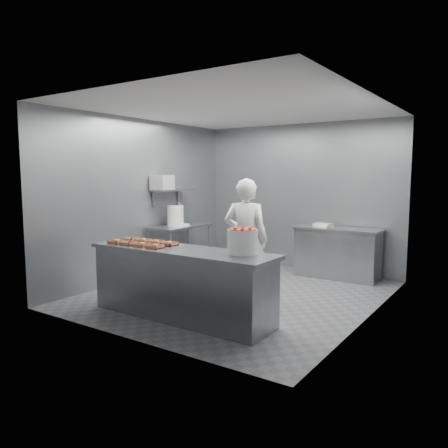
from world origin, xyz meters
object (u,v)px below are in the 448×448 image
at_px(tray_1, 129,243).
at_px(glaze_bucket, 175,215).
at_px(strawberry_tub, 243,240).
at_px(tray_7, 169,243).
at_px(tray_2, 142,245).
at_px(tray_6, 156,242).
at_px(prep_table, 180,242).
at_px(tray_0, 117,241).
at_px(worker, 246,239).
at_px(tray_4, 131,239).
at_px(appliance, 162,182).
at_px(back_counter, 337,253).
at_px(tray_5, 143,240).
at_px(tray_3, 155,246).
at_px(service_counter, 181,283).

height_order(tray_1, glaze_bucket, glaze_bucket).
bearing_deg(strawberry_tub, tray_7, -179.36).
xyz_separation_m(tray_2, tray_6, (0.00, 0.27, 0.00)).
bearing_deg(prep_table, tray_0, -73.47).
xyz_separation_m(tray_2, worker, (0.78, 1.34, -0.03)).
relative_size(tray_4, tray_6, 1.00).
bearing_deg(tray_6, appliance, 129.45).
height_order(back_counter, glaze_bucket, glaze_bucket).
bearing_deg(tray_1, tray_7, 29.91).
xyz_separation_m(worker, strawberry_tub, (0.60, -1.06, 0.17)).
bearing_deg(tray_5, worker, 46.24).
distance_m(tray_4, tray_5, 0.24).
bearing_deg(prep_table, tray_3, -57.31).
xyz_separation_m(tray_4, worker, (1.26, 1.07, -0.03)).
xyz_separation_m(back_counter, tray_0, (-1.93, -3.39, 0.47)).
bearing_deg(tray_6, tray_7, 0.00).
height_order(service_counter, worker, worker).
relative_size(tray_7, strawberry_tub, 0.51).
relative_size(prep_table, worker, 0.67).
relative_size(tray_2, glaze_bucket, 0.42).
distance_m(prep_table, glaze_bucket, 0.51).
height_order(tray_1, tray_7, tray_7).
bearing_deg(back_counter, prep_table, -152.99).
xyz_separation_m(tray_2, tray_4, (-0.48, 0.27, -0.00)).
relative_size(tray_5, glaze_bucket, 0.42).
bearing_deg(tray_4, tray_7, -0.00).
xyz_separation_m(tray_0, tray_3, (0.72, 0.00, 0.00)).
distance_m(prep_table, tray_5, 2.03).
bearing_deg(tray_2, service_counter, 13.99).
height_order(tray_2, glaze_bucket, glaze_bucket).
height_order(tray_1, tray_6, tray_6).
bearing_deg(tray_5, prep_table, 115.37).
relative_size(back_counter, tray_4, 8.01).
bearing_deg(worker, glaze_bucket, -36.31).
distance_m(strawberry_tub, appliance, 3.13).
bearing_deg(glaze_bucket, tray_0, -72.35).
xyz_separation_m(prep_table, strawberry_tub, (2.48, -1.80, 0.47)).
distance_m(tray_7, strawberry_tub, 1.15).
xyz_separation_m(tray_5, tray_6, (0.24, 0.00, 0.00)).
xyz_separation_m(prep_table, tray_4, (0.62, -1.81, 0.33)).
xyz_separation_m(tray_3, tray_5, (-0.48, 0.27, 0.00)).
height_order(tray_7, strawberry_tub, strawberry_tub).
bearing_deg(tray_0, worker, 46.75).
distance_m(service_counter, prep_table, 2.56).
bearing_deg(tray_0, back_counter, 60.32).
relative_size(tray_3, tray_5, 1.00).
height_order(service_counter, tray_2, tray_2).
xyz_separation_m(service_counter, tray_0, (-1.03, -0.14, 0.47)).
relative_size(glaze_bucket, appliance, 1.30).
relative_size(tray_7, worker, 0.10).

